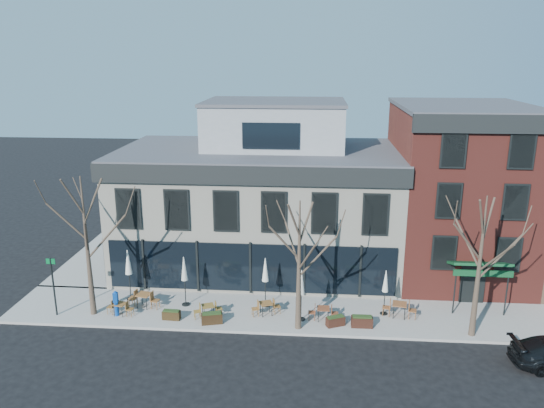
{
  "coord_description": "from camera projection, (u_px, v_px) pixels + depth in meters",
  "views": [
    {
      "loc": [
        3.65,
        -29.24,
        14.21
      ],
      "look_at": [
        1.13,
        2.0,
        5.3
      ],
      "focal_mm": 35.0,
      "sensor_mm": 36.0,
      "label": 1
    }
  ],
  "objects": [
    {
      "name": "tree_mid",
      "position": [
        299.0,
        264.0,
        27.19
      ],
      "size": [
        3.5,
        3.55,
        7.04
      ],
      "color": "#382B21",
      "rests_on": "sidewalk_front"
    },
    {
      "name": "umbrella_0",
      "position": [
        128.0,
        265.0,
        30.84
      ],
      "size": [
        0.5,
        0.5,
        3.13
      ],
      "color": "black",
      "rests_on": "sidewalk_front"
    },
    {
      "name": "sidewalk_front",
      "position": [
        304.0,
        314.0,
        29.87
      ],
      "size": [
        33.5,
        4.7,
        0.15
      ],
      "primitive_type": "cube",
      "color": "gray",
      "rests_on": "ground"
    },
    {
      "name": "umbrella_4",
      "position": [
        385.0,
        284.0,
        29.18
      ],
      "size": [
        0.42,
        0.42,
        2.63
      ],
      "color": "black",
      "rests_on": "sidewalk_front"
    },
    {
      "name": "umbrella_1",
      "position": [
        184.0,
        271.0,
        30.19
      ],
      "size": [
        0.48,
        0.48,
        2.98
      ],
      "color": "black",
      "rests_on": "sidewalk_front"
    },
    {
      "name": "corner_building",
      "position": [
        260.0,
        199.0,
        35.76
      ],
      "size": [
        18.39,
        10.39,
        11.1
      ],
      "color": "silver",
      "rests_on": "ground"
    },
    {
      "name": "cafe_set_4",
      "position": [
        323.0,
        312.0,
        28.9
      ],
      "size": [
        1.67,
        0.68,
        0.88
      ],
      "color": "brown",
      "rests_on": "sidewalk_front"
    },
    {
      "name": "cafe_set_0",
      "position": [
        120.0,
        308.0,
        29.5
      ],
      "size": [
        1.62,
        0.73,
        0.83
      ],
      "color": "brown",
      "rests_on": "sidewalk_front"
    },
    {
      "name": "umbrella_3",
      "position": [
        301.0,
        285.0,
        28.48
      ],
      "size": [
        0.47,
        0.47,
        2.93
      ],
      "color": "black",
      "rests_on": "sidewalk_front"
    },
    {
      "name": "cafe_set_2",
      "position": [
        208.0,
        310.0,
        29.26
      ],
      "size": [
        1.65,
        0.98,
        0.85
      ],
      "color": "brown",
      "rests_on": "sidewalk_front"
    },
    {
      "name": "cafe_set_3",
      "position": [
        266.0,
        307.0,
        29.52
      ],
      "size": [
        1.7,
        0.95,
        0.87
      ],
      "color": "brown",
      "rests_on": "sidewalk_front"
    },
    {
      "name": "umbrella_2",
      "position": [
        265.0,
        272.0,
        30.11
      ],
      "size": [
        0.47,
        0.47,
        2.94
      ],
      "color": "black",
      "rests_on": "sidewalk_front"
    },
    {
      "name": "tree_corner",
      "position": [
        87.0,
        245.0,
        28.62
      ],
      "size": [
        3.93,
        3.98,
        7.92
      ],
      "color": "#382B21",
      "rests_on": "sidewalk_front"
    },
    {
      "name": "planter_1",
      "position": [
        212.0,
        318.0,
        28.59
      ],
      "size": [
        1.2,
        0.71,
        0.63
      ],
      "color": "black",
      "rests_on": "sidewalk_front"
    },
    {
      "name": "sign_pole",
      "position": [
        53.0,
        283.0,
        29.09
      ],
      "size": [
        0.5,
        0.1,
        3.4
      ],
      "color": "black",
      "rests_on": "sidewalk_front"
    },
    {
      "name": "tree_right",
      "position": [
        480.0,
        266.0,
        26.43
      ],
      "size": [
        3.72,
        3.77,
        7.48
      ],
      "color": "#382B21",
      "rests_on": "sidewalk_front"
    },
    {
      "name": "sidewalk_side",
      "position": [
        108.0,
        254.0,
        38.8
      ],
      "size": [
        4.5,
        12.0,
        0.15
      ],
      "primitive_type": "cube",
      "color": "gray",
      "rests_on": "ground"
    },
    {
      "name": "planter_3",
      "position": [
        362.0,
        321.0,
        28.22
      ],
      "size": [
        1.14,
        0.46,
        0.63
      ],
      "color": "black",
      "rests_on": "sidewalk_front"
    },
    {
      "name": "planter_2",
      "position": [
        335.0,
        321.0,
        28.34
      ],
      "size": [
        1.08,
        0.77,
        0.56
      ],
      "color": "black",
      "rests_on": "sidewalk_front"
    },
    {
      "name": "call_box",
      "position": [
        116.0,
        302.0,
        29.31
      ],
      "size": [
        0.3,
        0.3,
        1.51
      ],
      "color": "#0C409C",
      "rests_on": "sidewalk_front"
    },
    {
      "name": "planter_0",
      "position": [
        171.0,
        315.0,
        29.04
      ],
      "size": [
        0.99,
        0.43,
        0.54
      ],
      "color": "black",
      "rests_on": "sidewalk_front"
    },
    {
      "name": "red_brick_building",
      "position": [
        457.0,
        191.0,
        34.43
      ],
      "size": [
        8.2,
        11.78,
        11.18
      ],
      "color": "maroon",
      "rests_on": "ground"
    },
    {
      "name": "ground",
      "position": [
        251.0,
        296.0,
        32.2
      ],
      "size": [
        120.0,
        120.0,
        0.0
      ],
      "primitive_type": "plane",
      "color": "black",
      "rests_on": "ground"
    },
    {
      "name": "cafe_set_1",
      "position": [
        144.0,
        299.0,
        30.4
      ],
      "size": [
        1.92,
        0.87,
        0.98
      ],
      "color": "brown",
      "rests_on": "sidewalk_front"
    },
    {
      "name": "cafe_set_5",
      "position": [
        399.0,
        308.0,
        29.23
      ],
      "size": [
        1.93,
        0.88,
        0.99
      ],
      "color": "brown",
      "rests_on": "sidewalk_front"
    }
  ]
}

